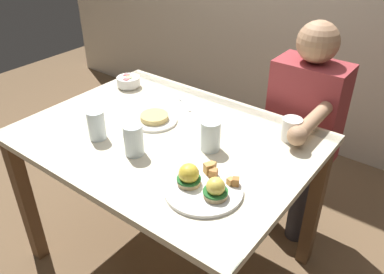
{
  "coord_description": "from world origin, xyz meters",
  "views": [
    {
      "loc": [
        0.93,
        -1.05,
        1.59
      ],
      "look_at": [
        0.14,
        0.0,
        0.78
      ],
      "focal_mm": 36.55,
      "sensor_mm": 36.0,
      "label": 1
    }
  ],
  "objects": [
    {
      "name": "ground_plane",
      "position": [
        0.0,
        0.0,
        0.0
      ],
      "size": [
        6.0,
        6.0,
        0.0
      ],
      "primitive_type": "plane",
      "color": "brown"
    },
    {
      "name": "dining_table",
      "position": [
        0.0,
        0.0,
        0.63
      ],
      "size": [
        1.2,
        0.9,
        0.74
      ],
      "color": "beige",
      "rests_on": "ground_plane"
    },
    {
      "name": "eggs_benedict_plate",
      "position": [
        0.34,
        -0.21,
        0.77
      ],
      "size": [
        0.27,
        0.27,
        0.09
      ],
      "color": "white",
      "rests_on": "dining_table"
    },
    {
      "name": "fruit_bowl",
      "position": [
        -0.47,
        0.25,
        0.77
      ],
      "size": [
        0.12,
        0.12,
        0.06
      ],
      "color": "white",
      "rests_on": "dining_table"
    },
    {
      "name": "coffee_mug",
      "position": [
        0.43,
        0.28,
        0.79
      ],
      "size": [
        0.11,
        0.08,
        0.09
      ],
      "color": "white",
      "rests_on": "dining_table"
    },
    {
      "name": "fork",
      "position": [
        -0.12,
        0.27,
        0.74
      ],
      "size": [
        0.14,
        0.1,
        0.0
      ],
      "color": "silver",
      "rests_on": "dining_table"
    },
    {
      "name": "water_glass_near",
      "position": [
        -0.01,
        -0.18,
        0.8
      ],
      "size": [
        0.08,
        0.08,
        0.12
      ],
      "color": "silver",
      "rests_on": "dining_table"
    },
    {
      "name": "water_glass_far",
      "position": [
        0.21,
        0.02,
        0.8
      ],
      "size": [
        0.08,
        0.08,
        0.12
      ],
      "color": "silver",
      "rests_on": "dining_table"
    },
    {
      "name": "water_glass_extra",
      "position": [
        -0.21,
        -0.19,
        0.79
      ],
      "size": [
        0.07,
        0.07,
        0.12
      ],
      "color": "silver",
      "rests_on": "dining_table"
    },
    {
      "name": "side_plate",
      "position": [
        -0.11,
        0.05,
        0.75
      ],
      "size": [
        0.2,
        0.2,
        0.04
      ],
      "color": "white",
      "rests_on": "dining_table"
    },
    {
      "name": "diner_person",
      "position": [
        0.36,
        0.6,
        0.65
      ],
      "size": [
        0.34,
        0.54,
        1.14
      ],
      "color": "#33333D",
      "rests_on": "ground_plane"
    }
  ]
}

